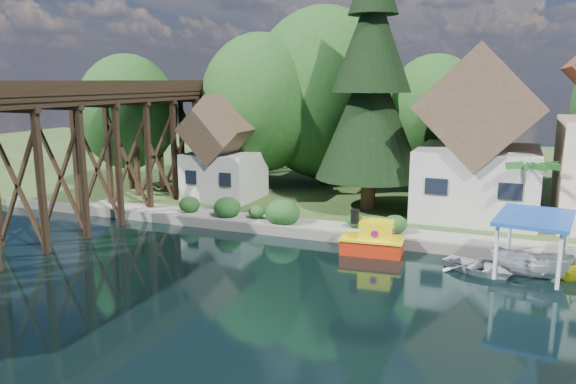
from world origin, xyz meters
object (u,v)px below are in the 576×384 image
object	(u,v)px
conifer	(371,83)
boat_white_a	(478,265)
house_left	(479,145)
tugboat	(373,241)
palm_tree	(529,167)
boat_canopy	(532,251)
trestle_bridge	(82,145)
shed	(224,155)

from	to	relation	value
conifer	boat_white_a	bearing A→B (deg)	-49.77
house_left	conifer	bearing A→B (deg)	-171.16
tugboat	boat_white_a	bearing A→B (deg)	-10.58
conifer	palm_tree	world-z (taller)	conifer
conifer	palm_tree	distance (m)	11.40
conifer	boat_white_a	xyz separation A→B (m)	(7.90, -9.34, -8.79)
boat_white_a	boat_canopy	bearing A→B (deg)	-57.37
trestle_bridge	boat_white_a	distance (m)	24.39
conifer	palm_tree	xyz separation A→B (m)	(10.04, -2.64, -4.72)
boat_white_a	house_left	bearing A→B (deg)	31.19
palm_tree	house_left	bearing A→B (deg)	128.83
trestle_bridge	palm_tree	size ratio (longest dim) A/B	9.79
boat_canopy	shed	bearing A→B (deg)	157.81
tugboat	boat_canopy	bearing A→B (deg)	-5.57
house_left	boat_white_a	xyz separation A→B (m)	(0.87, -10.44, -4.77)
conifer	palm_tree	bearing A→B (deg)	-14.75
shed	tugboat	bearing A→B (deg)	-30.63
house_left	tugboat	world-z (taller)	house_left
shed	boat_white_a	bearing A→B (deg)	-25.33
house_left	shed	distance (m)	18.11
conifer	house_left	bearing A→B (deg)	8.84
palm_tree	boat_canopy	size ratio (longest dim) A/B	0.89
trestle_bridge	boat_canopy	xyz separation A→B (m)	(26.27, 0.65, -4.05)
tugboat	boat_canopy	xyz separation A→B (m)	(7.92, -0.77, 0.56)
palm_tree	boat_canopy	distance (m)	7.17
boat_canopy	tugboat	bearing A→B (deg)	174.43
trestle_bridge	boat_canopy	bearing A→B (deg)	1.42
conifer	boat_canopy	bearing A→B (deg)	-41.42
tugboat	house_left	bearing A→B (deg)	63.67
house_left	tugboat	size ratio (longest dim) A/B	3.13
trestle_bridge	boat_canopy	distance (m)	26.58
trestle_bridge	tugboat	bearing A→B (deg)	4.44
house_left	palm_tree	xyz separation A→B (m)	(3.01, -3.74, -0.70)
trestle_bridge	palm_tree	xyz separation A→B (m)	(26.01, 7.09, -0.91)
house_left	boat_canopy	size ratio (longest dim) A/B	2.16
palm_tree	boat_white_a	size ratio (longest dim) A/B	1.27
palm_tree	boat_white_a	distance (m)	8.12
shed	boat_canopy	world-z (taller)	shed
palm_tree	boat_canopy	world-z (taller)	palm_tree
house_left	palm_tree	size ratio (longest dim) A/B	2.44
house_left	palm_tree	bearing A→B (deg)	-51.17
trestle_bridge	house_left	distance (m)	25.42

